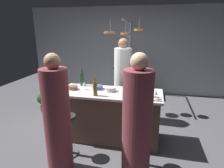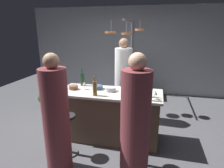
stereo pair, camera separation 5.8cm
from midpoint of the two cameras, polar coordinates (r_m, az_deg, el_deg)
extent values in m
plane|color=#4C4C51|center=(3.73, -0.09, -15.58)|extent=(9.00, 9.00, 0.00)
cube|color=#9EA3A8|center=(6.01, 6.35, 9.79)|extent=(6.40, 0.16, 2.60)
cube|color=brown|center=(3.52, -0.10, -9.62)|extent=(1.72, 0.66, 0.86)
cube|color=beige|center=(3.35, -0.10, -2.67)|extent=(1.80, 0.72, 0.04)
cube|color=#47474C|center=(5.79, 5.58, 0.77)|extent=(0.76, 0.60, 0.86)
cube|color=black|center=(5.68, 5.70, 5.10)|extent=(0.80, 0.64, 0.03)
cylinder|color=white|center=(4.20, 3.76, -0.09)|extent=(0.37, 0.37, 1.57)
sphere|color=#8C664C|center=(4.05, 3.99, 11.98)|extent=(0.21, 0.21, 0.21)
cylinder|color=#4C4C51|center=(3.39, -12.10, -19.36)|extent=(0.28, 0.28, 0.02)
cylinder|color=#4C4C51|center=(3.22, -12.44, -14.70)|extent=(0.06, 0.06, 0.62)
cylinder|color=black|center=(3.06, -12.81, -9.42)|extent=(0.26, 0.26, 0.04)
cylinder|color=brown|center=(2.72, -15.62, -11.02)|extent=(0.36, 0.36, 1.49)
sphere|color=tan|center=(2.47, -17.09, 6.57)|extent=(0.20, 0.20, 0.20)
cylinder|color=#4C4C51|center=(3.15, 7.61, -22.30)|extent=(0.28, 0.28, 0.02)
cylinder|color=#4C4C51|center=(2.96, 7.85, -17.44)|extent=(0.06, 0.06, 0.62)
cylinder|color=black|center=(2.79, 8.11, -11.82)|extent=(0.26, 0.26, 0.04)
cylinder|color=brown|center=(2.43, 7.56, -13.58)|extent=(0.36, 0.36, 1.52)
sphere|color=#D8AD8C|center=(2.15, 8.40, 6.62)|extent=(0.21, 0.21, 0.21)
cylinder|color=gray|center=(5.89, 6.09, 7.46)|extent=(0.04, 0.04, 2.15)
cylinder|color=gray|center=(5.07, 5.28, 18.26)|extent=(0.04, 1.53, 0.04)
cylinder|color=#B26638|center=(4.48, -0.03, 15.15)|extent=(0.27, 0.27, 0.04)
cylinder|color=gray|center=(4.52, 0.11, 16.87)|extent=(0.01, 0.01, 0.27)
cylinder|color=#B26638|center=(4.50, 4.73, 14.74)|extent=(0.23, 0.23, 0.04)
cylinder|color=gray|center=(4.45, 4.69, 16.65)|extent=(0.01, 0.01, 0.30)
cylinder|color=#B26638|center=(4.45, 8.70, 15.72)|extent=(0.22, 0.22, 0.04)
cylinder|color=gray|center=(4.42, 8.73, 17.09)|extent=(0.01, 0.01, 0.21)
cylinder|color=brown|center=(5.08, -18.68, -6.44)|extent=(0.24, 0.24, 0.16)
sphere|color=#2D6633|center=(4.99, -18.95, -3.68)|extent=(0.36, 0.36, 0.36)
cylinder|color=#382319|center=(2.97, 11.92, -2.98)|extent=(0.05, 0.05, 0.21)
cylinder|color=gray|center=(3.13, 10.87, -1.91)|extent=(0.07, 0.07, 0.21)
cylinder|color=gray|center=(3.09, 11.02, 0.73)|extent=(0.03, 0.03, 0.08)
cylinder|color=brown|center=(3.14, -4.61, -1.35)|extent=(0.07, 0.07, 0.24)
cylinder|color=brown|center=(3.09, -4.68, 1.52)|extent=(0.03, 0.03, 0.08)
cylinder|color=black|center=(3.29, 8.01, -0.78)|extent=(0.07, 0.07, 0.22)
cylinder|color=black|center=(3.25, 8.12, 1.83)|extent=(0.03, 0.03, 0.08)
cylinder|color=#193D23|center=(3.73, -8.38, 1.36)|extent=(0.07, 0.07, 0.24)
cylinder|color=#193D23|center=(3.69, -8.48, 3.79)|extent=(0.03, 0.03, 0.08)
cylinder|color=silver|center=(3.07, 13.16, -4.45)|extent=(0.06, 0.06, 0.01)
cylinder|color=silver|center=(3.05, 13.21, -3.74)|extent=(0.01, 0.01, 0.07)
cone|color=silver|center=(3.03, 13.29, -2.50)|extent=(0.07, 0.07, 0.06)
cylinder|color=silver|center=(3.52, -7.74, -1.50)|extent=(0.06, 0.06, 0.01)
cylinder|color=silver|center=(3.50, -7.76, -0.87)|extent=(0.01, 0.01, 0.07)
cone|color=silver|center=(3.48, -7.81, 0.23)|extent=(0.07, 0.07, 0.06)
cylinder|color=silver|center=(3.43, 7.98, -1.93)|extent=(0.06, 0.06, 0.01)
cylinder|color=silver|center=(3.42, 8.00, -1.29)|extent=(0.01, 0.01, 0.07)
cone|color=silver|center=(3.40, 8.05, -0.17)|extent=(0.07, 0.07, 0.06)
cylinder|color=#B7B7BC|center=(3.36, 0.11, -1.55)|extent=(0.18, 0.18, 0.07)
cylinder|color=#334C6B|center=(3.49, -3.82, -0.97)|extent=(0.19, 0.19, 0.07)
cylinder|color=brown|center=(3.54, -10.97, -0.99)|extent=(0.16, 0.16, 0.07)
camera|label=1|loc=(0.03, -89.52, 0.14)|focal=30.64mm
camera|label=2|loc=(0.03, 90.48, -0.14)|focal=30.64mm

